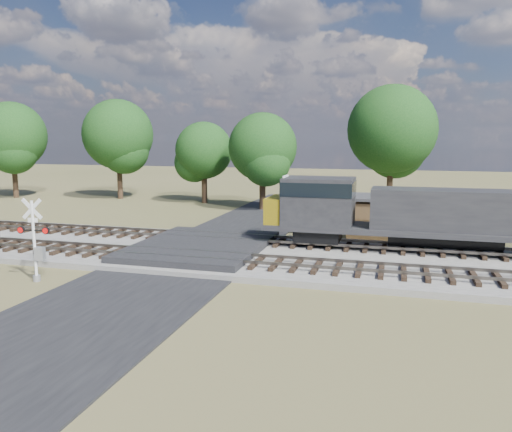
% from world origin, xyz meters
% --- Properties ---
extents(ground, '(160.00, 160.00, 0.00)m').
position_xyz_m(ground, '(0.00, 0.00, 0.00)').
color(ground, brown).
rests_on(ground, ground).
extents(ballast_bed, '(140.00, 10.00, 0.30)m').
position_xyz_m(ballast_bed, '(10.00, 0.50, 0.15)').
color(ballast_bed, gray).
rests_on(ballast_bed, ground).
extents(road, '(7.00, 60.00, 0.08)m').
position_xyz_m(road, '(0.00, 0.00, 0.04)').
color(road, black).
rests_on(road, ground).
extents(crossing_panel, '(7.00, 9.00, 0.62)m').
position_xyz_m(crossing_panel, '(0.00, 0.50, 0.32)').
color(crossing_panel, '#262628').
rests_on(crossing_panel, ground).
extents(track_near, '(140.00, 2.60, 0.33)m').
position_xyz_m(track_near, '(3.12, -2.00, 0.41)').
color(track_near, black).
rests_on(track_near, ballast_bed).
extents(track_far, '(140.00, 2.60, 0.33)m').
position_xyz_m(track_far, '(3.12, 3.00, 0.41)').
color(track_far, black).
rests_on(track_far, ballast_bed).
extents(crossing_signal_near, '(1.54, 0.37, 3.83)m').
position_xyz_m(crossing_signal_near, '(-5.06, -6.67, 1.59)').
color(crossing_signal_near, silver).
rests_on(crossing_signal_near, ground).
extents(crossing_signal_far, '(1.50, 0.32, 3.72)m').
position_xyz_m(crossing_signal_far, '(4.82, 7.42, 1.55)').
color(crossing_signal_far, silver).
rests_on(crossing_signal_far, ground).
extents(equipment_shed, '(4.02, 4.02, 2.68)m').
position_xyz_m(equipment_shed, '(9.28, 8.49, 1.36)').
color(equipment_shed, '#49321F').
rests_on(equipment_shed, ground).
extents(treeline, '(81.61, 11.07, 11.19)m').
position_xyz_m(treeline, '(7.92, 20.32, 6.57)').
color(treeline, black).
rests_on(treeline, ground).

